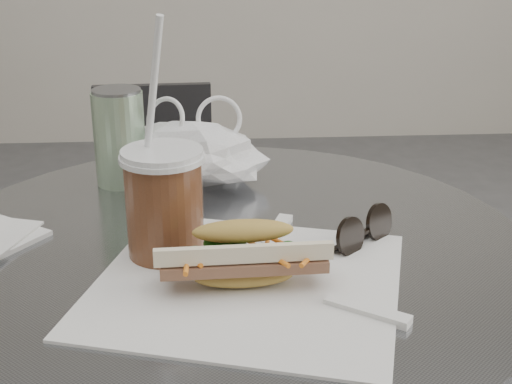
{
  "coord_description": "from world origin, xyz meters",
  "views": [
    {
      "loc": [
        -0.02,
        -0.6,
        1.12
      ],
      "look_at": [
        0.04,
        0.24,
        0.79
      ],
      "focal_mm": 50.0,
      "sensor_mm": 36.0,
      "label": 1
    }
  ],
  "objects": [
    {
      "name": "chair_far",
      "position": [
        -0.16,
        1.04,
        0.32
      ],
      "size": [
        0.38,
        0.39,
        0.71
      ],
      "rotation": [
        0.0,
        0.0,
        3.19
      ],
      "color": "#2C2B2E",
      "rests_on": "ground"
    },
    {
      "name": "sandwich_paper",
      "position": [
        0.02,
        0.09,
        0.74
      ],
      "size": [
        0.4,
        0.38,
        0.0
      ],
      "primitive_type": "cube",
      "rotation": [
        0.0,
        0.0,
        -0.28
      ],
      "color": "white",
      "rests_on": "cafe_table"
    },
    {
      "name": "banh_mi",
      "position": [
        0.02,
        0.09,
        0.78
      ],
      "size": [
        0.22,
        0.09,
        0.07
      ],
      "rotation": [
        0.0,
        0.0,
        0.04
      ],
      "color": "gold",
      "rests_on": "sandwich_paper"
    },
    {
      "name": "iced_coffee",
      "position": [
        -0.07,
        0.17,
        0.81
      ],
      "size": [
        0.1,
        0.1,
        0.28
      ],
      "color": "brown",
      "rests_on": "cafe_table"
    },
    {
      "name": "sunglasses",
      "position": [
        0.17,
        0.18,
        0.76
      ],
      "size": [
        0.09,
        0.09,
        0.05
      ],
      "rotation": [
        0.0,
        0.0,
        0.73
      ],
      "color": "black",
      "rests_on": "cafe_table"
    },
    {
      "name": "plastic_bag",
      "position": [
        -0.04,
        0.39,
        0.79
      ],
      "size": [
        0.22,
        0.19,
        0.1
      ],
      "primitive_type": null,
      "rotation": [
        0.0,
        0.0,
        -0.26
      ],
      "color": "white",
      "rests_on": "cafe_table"
    },
    {
      "name": "drink_can",
      "position": [
        -0.15,
        0.42,
        0.81
      ],
      "size": [
        0.07,
        0.07,
        0.14
      ],
      "color": "#578A50",
      "rests_on": "cafe_table"
    }
  ]
}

